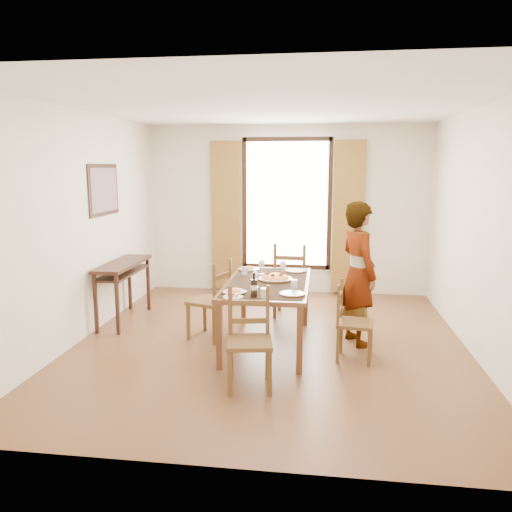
# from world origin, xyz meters

# --- Properties ---
(ground) EXTENTS (5.00, 5.00, 0.00)m
(ground) POSITION_xyz_m (0.00, 0.00, 0.00)
(ground) COLOR #4A2617
(ground) RESTS_ON ground
(room_shell) EXTENTS (4.60, 5.10, 2.74)m
(room_shell) POSITION_xyz_m (-0.00, 0.13, 1.54)
(room_shell) COLOR silver
(room_shell) RESTS_ON ground
(console_table) EXTENTS (0.38, 1.20, 0.80)m
(console_table) POSITION_xyz_m (-2.03, 0.60, 0.68)
(console_table) COLOR #341C11
(console_table) RESTS_ON ground
(dining_table) EXTENTS (0.93, 1.68, 0.76)m
(dining_table) POSITION_xyz_m (-0.02, -0.06, 0.69)
(dining_table) COLOR brown
(dining_table) RESTS_ON ground
(chair_west) EXTENTS (0.54, 0.54, 0.96)m
(chair_west) POSITION_xyz_m (-0.72, 0.08, 0.45)
(chair_west) COLOR brown
(chair_west) RESTS_ON ground
(chair_north) EXTENTS (0.49, 0.49, 1.03)m
(chair_north) POSITION_xyz_m (0.17, 1.12, 0.48)
(chair_north) COLOR brown
(chair_north) RESTS_ON ground
(chair_south) EXTENTS (0.48, 0.48, 0.94)m
(chair_south) POSITION_xyz_m (-0.07, -1.19, 0.44)
(chair_south) COLOR brown
(chair_south) RESTS_ON ground
(chair_east) EXTENTS (0.42, 0.42, 0.85)m
(chair_east) POSITION_xyz_m (0.92, -0.37, 0.39)
(chair_east) COLOR brown
(chair_east) RESTS_ON ground
(man) EXTENTS (0.91, 0.86, 1.66)m
(man) POSITION_xyz_m (1.00, 0.15, 0.83)
(man) COLOR #92969A
(man) RESTS_ON ground
(plate_sw) EXTENTS (0.27, 0.27, 0.05)m
(plate_sw) POSITION_xyz_m (-0.31, -0.63, 0.78)
(plate_sw) COLOR silver
(plate_sw) RESTS_ON dining_table
(plate_se) EXTENTS (0.27, 0.27, 0.05)m
(plate_se) POSITION_xyz_m (0.29, -0.62, 0.78)
(plate_se) COLOR silver
(plate_se) RESTS_ON dining_table
(plate_nw) EXTENTS (0.27, 0.27, 0.05)m
(plate_nw) POSITION_xyz_m (-0.33, 0.53, 0.78)
(plate_nw) COLOR silver
(plate_nw) RESTS_ON dining_table
(plate_ne) EXTENTS (0.27, 0.27, 0.05)m
(plate_ne) POSITION_xyz_m (0.26, 0.53, 0.78)
(plate_ne) COLOR silver
(plate_ne) RESTS_ON dining_table
(pasta_platter) EXTENTS (0.40, 0.40, 0.10)m
(pasta_platter) POSITION_xyz_m (0.05, 0.02, 0.81)
(pasta_platter) COLOR #D14B1A
(pasta_platter) RESTS_ON dining_table
(caprese_plate) EXTENTS (0.20, 0.20, 0.04)m
(caprese_plate) POSITION_xyz_m (-0.29, -0.82, 0.78)
(caprese_plate) COLOR silver
(caprese_plate) RESTS_ON dining_table
(wine_glass_a) EXTENTS (0.08, 0.08, 0.18)m
(wine_glass_a) POSITION_xyz_m (-0.13, -0.38, 0.85)
(wine_glass_a) COLOR white
(wine_glass_a) RESTS_ON dining_table
(wine_glass_b) EXTENTS (0.08, 0.08, 0.18)m
(wine_glass_b) POSITION_xyz_m (0.12, 0.28, 0.85)
(wine_glass_b) COLOR white
(wine_glass_b) RESTS_ON dining_table
(wine_glass_c) EXTENTS (0.08, 0.08, 0.18)m
(wine_glass_c) POSITION_xyz_m (-0.14, 0.31, 0.85)
(wine_glass_c) COLOR white
(wine_glass_c) RESTS_ON dining_table
(tumbler_a) EXTENTS (0.07, 0.07, 0.10)m
(tumbler_a) POSITION_xyz_m (0.29, -0.37, 0.81)
(tumbler_a) COLOR silver
(tumbler_a) RESTS_ON dining_table
(tumbler_b) EXTENTS (0.07, 0.07, 0.10)m
(tumbler_b) POSITION_xyz_m (-0.34, 0.25, 0.81)
(tumbler_b) COLOR silver
(tumbler_b) RESTS_ON dining_table
(tumbler_c) EXTENTS (0.07, 0.07, 0.10)m
(tumbler_c) POSITION_xyz_m (0.02, -0.78, 0.81)
(tumbler_c) COLOR silver
(tumbler_c) RESTS_ON dining_table
(wine_bottle) EXTENTS (0.07, 0.07, 0.25)m
(wine_bottle) POSITION_xyz_m (-0.09, -0.76, 0.88)
(wine_bottle) COLOR black
(wine_bottle) RESTS_ON dining_table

